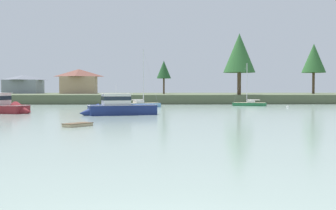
# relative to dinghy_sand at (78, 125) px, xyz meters

# --- Properties ---
(far_shore_bank) EXTENTS (214.92, 53.91, 1.94)m
(far_shore_bank) POSITION_rel_dinghy_sand_xyz_m (6.40, 78.16, 0.87)
(far_shore_bank) COLOR #4C563D
(far_shore_bank) RESTS_ON ground
(dinghy_sand) EXTENTS (2.52, 2.74, 0.39)m
(dinghy_sand) POSITION_rel_dinghy_sand_xyz_m (0.00, 0.00, 0.00)
(dinghy_sand) COLOR tan
(dinghy_sand) RESTS_ON ground
(cruiser_navy) EXTENTS (9.68, 5.07, 4.62)m
(cruiser_navy) POSITION_rel_dinghy_sand_xyz_m (1.64, 15.81, 0.51)
(cruiser_navy) COLOR navy
(cruiser_navy) RESTS_ON ground
(cruiser_maroon) EXTENTS (10.13, 6.02, 4.85)m
(cruiser_maroon) POSITION_rel_dinghy_sand_xyz_m (-13.54, 20.17, 0.50)
(cruiser_maroon) COLOR maroon
(cruiser_maroon) RESTS_ON ground
(sailboat_green) EXTENTS (6.40, 3.77, 8.41)m
(sailboat_green) POSITION_rel_dinghy_sand_xyz_m (24.15, 43.13, 0.08)
(sailboat_green) COLOR #236B3D
(sailboat_green) RESTS_ON ground
(sailboat_skyblue) EXTENTS (7.06, 5.15, 10.61)m
(sailboat_skyblue) POSITION_rel_dinghy_sand_xyz_m (3.94, 37.15, 0.12)
(sailboat_skyblue) COLOR #669ECC
(sailboat_skyblue) RESTS_ON ground
(mooring_buoy_white) EXTENTS (0.42, 0.42, 0.47)m
(mooring_buoy_white) POSITION_rel_dinghy_sand_xyz_m (29.26, 36.37, -0.03)
(mooring_buoy_white) COLOR white
(mooring_buoy_white) RESTS_ON ground
(shore_tree_far_left) EXTENTS (6.12, 6.12, 12.98)m
(shore_tree_far_left) POSITION_rel_dinghy_sand_xyz_m (47.51, 73.13, 11.01)
(shore_tree_far_left) COLOR brown
(shore_tree_far_left) RESTS_ON far_shore_bank
(shore_tree_right) EXTENTS (6.86, 6.86, 13.18)m
(shore_tree_right) POSITION_rel_dinghy_sand_xyz_m (24.57, 55.20, 10.76)
(shore_tree_right) COLOR brown
(shore_tree_right) RESTS_ON far_shore_bank
(shore_tree_left) EXTENTS (3.65, 3.65, 8.40)m
(shore_tree_left) POSITION_rel_dinghy_sand_xyz_m (8.64, 71.77, 7.94)
(shore_tree_left) COLOR brown
(shore_tree_left) RESTS_ON far_shore_bank
(cottage_eastern) EXTENTS (9.68, 7.39, 6.56)m
(cottage_eastern) POSITION_rel_dinghy_sand_xyz_m (-13.97, 78.26, 5.22)
(cottage_eastern) COLOR tan
(cottage_eastern) RESTS_ON far_shore_bank
(cottage_hillside) EXTENTS (10.11, 9.46, 5.18)m
(cottage_hillside) POSITION_rel_dinghy_sand_xyz_m (-30.60, 84.62, 4.51)
(cottage_hillside) COLOR gray
(cottage_hillside) RESTS_ON far_shore_bank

